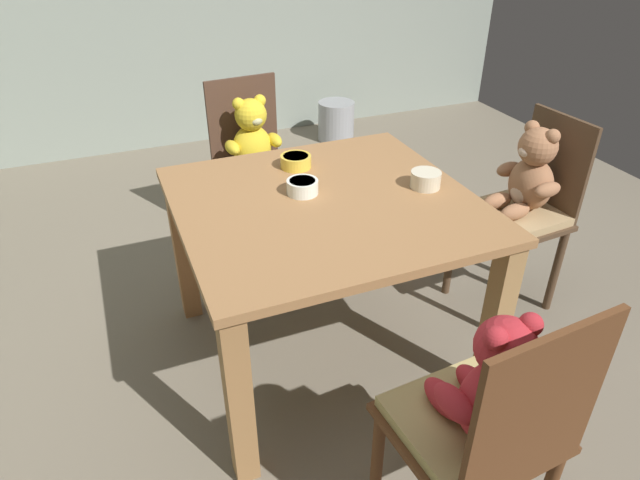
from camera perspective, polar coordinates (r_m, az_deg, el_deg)
ground_plane at (r=2.41m, az=0.46°, el=-11.32°), size 5.20×5.20×0.04m
dining_table at (r=2.04m, az=0.53°, el=1.00°), size 1.04×1.01×0.70m
teddy_chair_near_front at (r=1.49m, az=16.80°, el=-16.19°), size 0.44×0.40×0.90m
teddy_chair_near_right at (r=2.52m, az=20.24°, el=4.54°), size 0.43×0.39×0.87m
teddy_chair_far_center at (r=2.83m, az=-6.85°, el=9.18°), size 0.43×0.41×0.88m
porridge_bowl_yellow_far_center at (r=2.23m, az=-2.39°, el=8.10°), size 0.12×0.12×0.05m
porridge_bowl_cream_near_right at (r=2.10m, az=10.77°, el=6.15°), size 0.11×0.11×0.06m
porridge_bowl_white_center at (r=2.02m, az=-1.81°, el=5.50°), size 0.11×0.11×0.05m
metal_pail at (r=4.38m, az=1.67°, el=12.10°), size 0.28×0.28×0.30m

